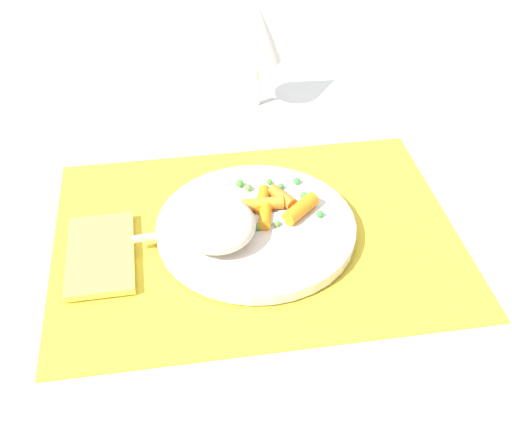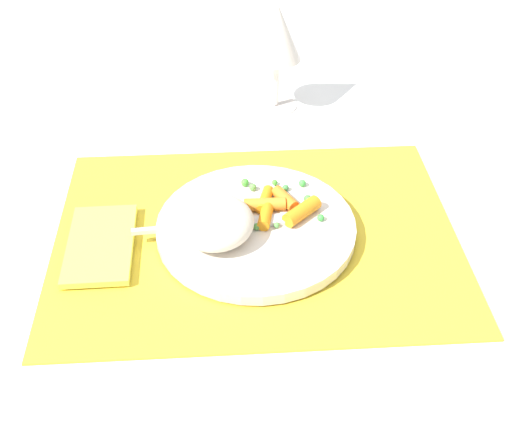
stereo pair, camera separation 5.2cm
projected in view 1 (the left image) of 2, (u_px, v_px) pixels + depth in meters
name	position (u px, v px, depth m)	size (l,w,h in m)	color
ground_plane	(256.00, 236.00, 0.76)	(2.40, 2.40, 0.00)	white
placemat	(256.00, 234.00, 0.76)	(0.47, 0.35, 0.01)	gold
plate	(256.00, 228.00, 0.75)	(0.23, 0.23, 0.01)	silver
rice_mound	(216.00, 224.00, 0.71)	(0.09, 0.09, 0.04)	beige
carrot_portion	(278.00, 205.00, 0.76)	(0.09, 0.07, 0.02)	orange
pea_scatter	(274.00, 198.00, 0.77)	(0.09, 0.09, 0.01)	#53A03E
fork	(230.00, 225.00, 0.74)	(0.19, 0.02, 0.01)	silver
wine_glass	(258.00, 34.00, 0.92)	(0.07, 0.07, 0.16)	silver
napkin	(101.00, 254.00, 0.72)	(0.07, 0.13, 0.01)	#EAE54C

